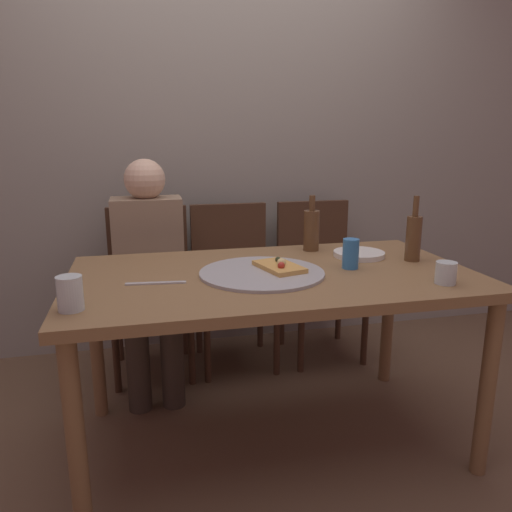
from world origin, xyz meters
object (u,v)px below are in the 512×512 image
(guest_in_sweater, at_px, (149,264))
(plate_stack, at_px, (359,254))
(tumbler_near, at_px, (446,273))
(table_knife, at_px, (156,283))
(chair_middle, at_px, (233,274))
(chair_right, at_px, (318,268))
(tumbler_far, at_px, (70,293))
(dining_table, at_px, (273,291))
(chair_left, at_px, (150,279))
(beer_bottle, at_px, (414,237))
(wine_bottle, at_px, (311,229))
(pizza_slice_last, at_px, (279,266))
(soda_can, at_px, (351,254))
(pizza_tray, at_px, (262,273))

(guest_in_sweater, bearing_deg, plate_stack, 149.77)
(tumbler_near, height_order, table_knife, tumbler_near)
(table_knife, distance_m, chair_middle, 1.04)
(chair_right, bearing_deg, tumbler_far, 42.20)
(dining_table, relative_size, guest_in_sweater, 1.36)
(chair_left, height_order, guest_in_sweater, guest_in_sweater)
(chair_left, bearing_deg, beer_bottle, 143.96)
(dining_table, xyz_separation_m, chair_middle, (-0.01, 0.84, -0.16))
(dining_table, bearing_deg, guest_in_sweater, 124.23)
(wine_bottle, height_order, table_knife, wine_bottle)
(chair_middle, xyz_separation_m, chair_right, (0.52, 0.00, 0.00))
(tumbler_near, xyz_separation_m, chair_middle, (-0.58, 1.14, -0.28))
(chair_left, bearing_deg, pizza_slice_last, 120.51)
(tumbler_near, bearing_deg, beer_bottle, 79.59)
(plate_stack, bearing_deg, tumbler_far, -159.49)
(dining_table, bearing_deg, plate_stack, 20.00)
(wine_bottle, relative_size, soda_can, 2.13)
(dining_table, relative_size, wine_bottle, 6.09)
(beer_bottle, height_order, chair_left, beer_bottle)
(pizza_slice_last, distance_m, chair_middle, 0.88)
(tumbler_far, distance_m, chair_left, 1.19)
(chair_left, bearing_deg, soda_can, 132.68)
(beer_bottle, distance_m, plate_stack, 0.25)
(beer_bottle, height_order, plate_stack, beer_bottle)
(guest_in_sweater, bearing_deg, chair_right, -171.24)
(pizza_tray, xyz_separation_m, chair_left, (-0.42, 0.87, -0.25))
(chair_left, height_order, chair_right, same)
(dining_table, relative_size, beer_bottle, 5.64)
(pizza_tray, distance_m, guest_in_sweater, 0.84)
(wine_bottle, relative_size, chair_right, 0.29)
(chair_middle, bearing_deg, guest_in_sweater, 18.08)
(chair_middle, relative_size, guest_in_sweater, 0.77)
(table_knife, relative_size, chair_right, 0.24)
(table_knife, height_order, chair_middle, chair_middle)
(pizza_slice_last, height_order, chair_middle, chair_middle)
(pizza_tray, xyz_separation_m, pizza_slice_last, (0.08, 0.02, 0.02))
(wine_bottle, distance_m, chair_middle, 0.68)
(pizza_slice_last, height_order, beer_bottle, beer_bottle)
(pizza_slice_last, distance_m, guest_in_sweater, 0.86)
(pizza_slice_last, xyz_separation_m, wine_bottle, (0.25, 0.32, 0.08))
(table_knife, bearing_deg, guest_in_sweater, -82.88)
(pizza_slice_last, distance_m, wine_bottle, 0.42)
(tumbler_near, bearing_deg, chair_right, 93.13)
(tumbler_near, xyz_separation_m, table_knife, (-1.03, 0.24, -0.04))
(chair_middle, bearing_deg, tumbler_far, 57.39)
(beer_bottle, bearing_deg, plate_stack, 147.82)
(plate_stack, xyz_separation_m, chair_middle, (-0.45, 0.68, -0.25))
(tumbler_near, bearing_deg, wine_bottle, 115.72)
(chair_right, bearing_deg, plate_stack, 84.27)
(dining_table, relative_size, pizza_slice_last, 6.43)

